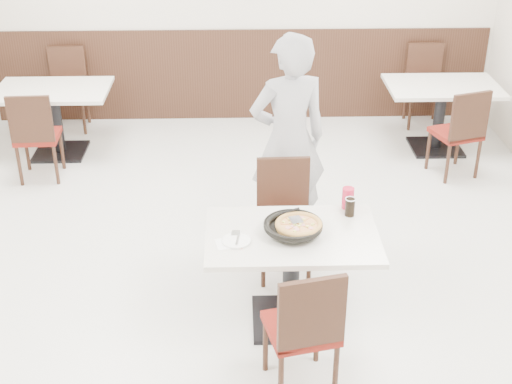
{
  "coord_description": "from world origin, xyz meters",
  "views": [
    {
      "loc": [
        -0.05,
        -4.77,
        3.31
      ],
      "look_at": [
        0.08,
        -0.3,
        0.95
      ],
      "focal_mm": 50.0,
      "sensor_mm": 36.0,
      "label": 1
    }
  ],
  "objects_px": {
    "main_table": "(291,279)",
    "bg_chair_left_far": "(68,91)",
    "pizza_pan": "(293,229)",
    "cola_glass": "(350,207)",
    "pizza": "(299,227)",
    "bg_chair_left_near": "(37,134)",
    "bg_table_left": "(57,121)",
    "side_plate": "(236,241)",
    "bg_table_right": "(439,117)",
    "bg_chair_right_near": "(456,131)",
    "red_cup": "(348,198)",
    "diner_person": "(288,140)",
    "chair_near": "(301,325)",
    "chair_far": "(285,223)",
    "bg_chair_right_far": "(425,87)"
  },
  "relations": [
    {
      "from": "bg_table_left",
      "to": "bg_chair_right_near",
      "type": "bearing_deg",
      "value": -8.47
    },
    {
      "from": "bg_chair_left_near",
      "to": "bg_chair_right_far",
      "type": "bearing_deg",
      "value": 14.25
    },
    {
      "from": "chair_near",
      "to": "bg_table_right",
      "type": "xyz_separation_m",
      "value": [
        1.84,
        3.7,
        -0.1
      ]
    },
    {
      "from": "pizza_pan",
      "to": "cola_glass",
      "type": "distance_m",
      "value": 0.5
    },
    {
      "from": "bg_table_left",
      "to": "bg_chair_left_near",
      "type": "height_order",
      "value": "bg_chair_left_near"
    },
    {
      "from": "chair_near",
      "to": "side_plate",
      "type": "relative_size",
      "value": 4.8
    },
    {
      "from": "pizza",
      "to": "bg_table_right",
      "type": "xyz_separation_m",
      "value": [
        1.81,
        3.05,
        -0.44
      ]
    },
    {
      "from": "bg_chair_left_near",
      "to": "bg_table_right",
      "type": "xyz_separation_m",
      "value": [
        4.24,
        0.59,
        -0.1
      ]
    },
    {
      "from": "side_plate",
      "to": "pizza",
      "type": "bearing_deg",
      "value": 11.22
    },
    {
      "from": "chair_far",
      "to": "diner_person",
      "type": "distance_m",
      "value": 0.75
    },
    {
      "from": "cola_glass",
      "to": "chair_far",
      "type": "bearing_deg",
      "value": 139.39
    },
    {
      "from": "chair_near",
      "to": "chair_far",
      "type": "height_order",
      "value": "same"
    },
    {
      "from": "pizza",
      "to": "side_plate",
      "type": "relative_size",
      "value": 1.59
    },
    {
      "from": "side_plate",
      "to": "cola_glass",
      "type": "relative_size",
      "value": 1.52
    },
    {
      "from": "pizza_pan",
      "to": "bg_table_right",
      "type": "relative_size",
      "value": 0.29
    },
    {
      "from": "bg_table_left",
      "to": "red_cup",
      "type": "bearing_deg",
      "value": -44.01
    },
    {
      "from": "chair_near",
      "to": "chair_far",
      "type": "distance_m",
      "value": 1.28
    },
    {
      "from": "chair_far",
      "to": "pizza",
      "type": "bearing_deg",
      "value": 92.83
    },
    {
      "from": "pizza",
      "to": "bg_chair_left_near",
      "type": "bearing_deg",
      "value": 134.62
    },
    {
      "from": "main_table",
      "to": "pizza_pan",
      "type": "distance_m",
      "value": 0.42
    },
    {
      "from": "main_table",
      "to": "bg_chair_left_far",
      "type": "xyz_separation_m",
      "value": [
        -2.35,
        3.74,
        0.1
      ]
    },
    {
      "from": "main_table",
      "to": "diner_person",
      "type": "xyz_separation_m",
      "value": [
        0.05,
        1.23,
        0.54
      ]
    },
    {
      "from": "red_cup",
      "to": "bg_table_right",
      "type": "bearing_deg",
      "value": 62.09
    },
    {
      "from": "chair_far",
      "to": "bg_chair_left_near",
      "type": "height_order",
      "value": "same"
    },
    {
      "from": "cola_glass",
      "to": "pizza_pan",
      "type": "bearing_deg",
      "value": -149.7
    },
    {
      "from": "pizza_pan",
      "to": "side_plate",
      "type": "distance_m",
      "value": 0.4
    },
    {
      "from": "main_table",
      "to": "bg_chair_right_near",
      "type": "distance_m",
      "value": 3.04
    },
    {
      "from": "cola_glass",
      "to": "side_plate",
      "type": "bearing_deg",
      "value": -157.47
    },
    {
      "from": "main_table",
      "to": "bg_table_right",
      "type": "distance_m",
      "value": 3.56
    },
    {
      "from": "pizza",
      "to": "bg_chair_left_near",
      "type": "height_order",
      "value": "bg_chair_left_near"
    },
    {
      "from": "chair_far",
      "to": "bg_chair_right_far",
      "type": "relative_size",
      "value": 1.0
    },
    {
      "from": "chair_near",
      "to": "bg_table_left",
      "type": "bearing_deg",
      "value": 109.36
    },
    {
      "from": "bg_chair_left_near",
      "to": "diner_person",
      "type": "bearing_deg",
      "value": -29.46
    },
    {
      "from": "side_plate",
      "to": "main_table",
      "type": "bearing_deg",
      "value": 13.63
    },
    {
      "from": "main_table",
      "to": "chair_far",
      "type": "distance_m",
      "value": 0.63
    },
    {
      "from": "side_plate",
      "to": "bg_table_left",
      "type": "height_order",
      "value": "side_plate"
    },
    {
      "from": "chair_far",
      "to": "pizza",
      "type": "xyz_separation_m",
      "value": [
        0.05,
        -0.63,
        0.34
      ]
    },
    {
      "from": "pizza",
      "to": "cola_glass",
      "type": "bearing_deg",
      "value": 33.21
    },
    {
      "from": "pizza_pan",
      "to": "bg_chair_right_near",
      "type": "xyz_separation_m",
      "value": [
        1.85,
        2.42,
        -0.32
      ]
    },
    {
      "from": "main_table",
      "to": "pizza_pan",
      "type": "xyz_separation_m",
      "value": [
        0.0,
        -0.0,
        0.42
      ]
    },
    {
      "from": "red_cup",
      "to": "diner_person",
      "type": "distance_m",
      "value": 0.95
    },
    {
      "from": "chair_near",
      "to": "bg_table_left",
      "type": "xyz_separation_m",
      "value": [
        -2.35,
        3.69,
        -0.1
      ]
    },
    {
      "from": "main_table",
      "to": "bg_chair_left_far",
      "type": "relative_size",
      "value": 1.26
    },
    {
      "from": "bg_table_left",
      "to": "bg_table_right",
      "type": "relative_size",
      "value": 1.0
    },
    {
      "from": "bg_chair_right_far",
      "to": "side_plate",
      "type": "bearing_deg",
      "value": 62.88
    },
    {
      "from": "cola_glass",
      "to": "bg_table_left",
      "type": "xyz_separation_m",
      "value": [
        -2.77,
        2.79,
        -0.44
      ]
    },
    {
      "from": "pizza",
      "to": "chair_near",
      "type": "bearing_deg",
      "value": -92.7
    },
    {
      "from": "chair_near",
      "to": "bg_table_right",
      "type": "distance_m",
      "value": 4.13
    },
    {
      "from": "chair_far",
      "to": "bg_table_right",
      "type": "bearing_deg",
      "value": -129.36
    },
    {
      "from": "main_table",
      "to": "bg_chair_right_far",
      "type": "bearing_deg",
      "value": 63.69
    }
  ]
}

